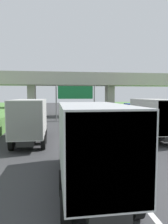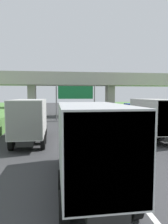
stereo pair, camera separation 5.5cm
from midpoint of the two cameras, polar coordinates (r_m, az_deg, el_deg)
The scene contains 10 objects.
lane_centre_stripe at distance 30.41m, azimuth -2.40°, elevation -2.38°, with size 0.20×96.98×0.01m, color white.
overpass_bridge at distance 37.33m, azimuth -3.51°, elevation 7.88°, with size 40.00×4.80×7.73m.
overhead_highway_sign at distance 30.35m, azimuth -2.45°, elevation 4.88°, with size 5.88×0.18×5.23m.
truck_blue at distance 18.52m, azimuth 17.94°, elevation -1.18°, with size 2.44×7.30×3.44m.
truck_black at distance 16.70m, azimuth -14.77°, elevation -1.73°, with size 2.44×7.30×3.44m.
truck_silver at distance 8.33m, azimuth 1.14°, elevation -8.00°, with size 2.44×7.30×3.44m.
car_red at distance 24.89m, azimuth 2.38°, elevation -1.98°, with size 1.86×4.10×1.72m.
construction_barrel_2 at distance 19.92m, azimuth 21.16°, elevation -5.15°, with size 0.57×0.57×0.90m.
construction_barrel_3 at distance 23.88m, azimuth 15.74°, elevation -3.41°, with size 0.57×0.57×0.90m.
construction_barrel_4 at distance 28.06m, azimuth 12.24°, elevation -2.14°, with size 0.57×0.57×0.90m.
Camera 1 is at (-2.98, -1.54, 3.77)m, focal length 32.61 mm.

